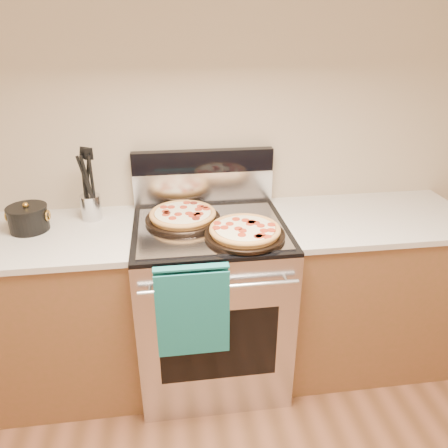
{
  "coord_description": "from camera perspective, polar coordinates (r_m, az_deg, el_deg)",
  "views": [
    {
      "loc": [
        -0.2,
        -0.3,
        1.84
      ],
      "look_at": [
        0.06,
        1.55,
        0.97
      ],
      "focal_mm": 35.0,
      "sensor_mm": 36.0,
      "label": 1
    }
  ],
  "objects": [
    {
      "name": "saucepan",
      "position": [
        2.33,
        -24.18,
        0.55
      ],
      "size": [
        0.21,
        0.21,
        0.11
      ],
      "primitive_type": "cylinder",
      "rotation": [
        0.0,
        0.0,
        -0.13
      ],
      "color": "black",
      "rests_on": "countertop_left"
    },
    {
      "name": "range_body",
      "position": [
        2.4,
        -1.7,
        -10.43
      ],
      "size": [
        0.76,
        0.68,
        0.9
      ],
      "primitive_type": "cube",
      "color": "#B7B7BC",
      "rests_on": "ground"
    },
    {
      "name": "countertop_left",
      "position": [
        2.3,
        -24.33,
        -1.76
      ],
      "size": [
        1.02,
        0.64,
        0.03
      ],
      "primitive_type": "cube",
      "color": "beige",
      "rests_on": "cabinet_left"
    },
    {
      "name": "dish_towel",
      "position": [
        1.95,
        -4.13,
        -11.03
      ],
      "size": [
        0.32,
        0.05,
        0.42
      ],
      "primitive_type": null,
      "color": "#167166",
      "rests_on": "oven_handle"
    },
    {
      "name": "foil_sheet",
      "position": [
        2.14,
        -1.77,
        -0.51
      ],
      "size": [
        0.7,
        0.55,
        0.01
      ],
      "primitive_type": "cube",
      "color": "gray",
      "rests_on": "cooktop"
    },
    {
      "name": "countertop_right",
      "position": [
        2.45,
        19.03,
        0.75
      ],
      "size": [
        1.02,
        0.64,
        0.03
      ],
      "primitive_type": "cube",
      "color": "beige",
      "rests_on": "cabinet_right"
    },
    {
      "name": "wall_back",
      "position": [
        2.36,
        -2.95,
        12.9
      ],
      "size": [
        4.0,
        0.0,
        4.0
      ],
      "primitive_type": "plane",
      "rotation": [
        1.57,
        0.0,
        0.0
      ],
      "color": "tan",
      "rests_on": "ground"
    },
    {
      "name": "pepperoni_pizza_back",
      "position": [
        2.21,
        -5.39,
        1.06
      ],
      "size": [
        0.49,
        0.49,
        0.05
      ],
      "primitive_type": null,
      "rotation": [
        0.0,
        0.0,
        0.41
      ],
      "color": "#C2833B",
      "rests_on": "foil_sheet"
    },
    {
      "name": "oven_window",
      "position": [
        2.14,
        -0.67,
        -15.59
      ],
      "size": [
        0.56,
        0.01,
        0.4
      ],
      "primitive_type": "cube",
      "color": "black",
      "rests_on": "range_body"
    },
    {
      "name": "pepperoni_pizza_front",
      "position": [
        2.04,
        2.74,
        -0.99
      ],
      "size": [
        0.38,
        0.38,
        0.05
      ],
      "primitive_type": null,
      "rotation": [
        0.0,
        0.0,
        -0.01
      ],
      "color": "#C2833B",
      "rests_on": "foil_sheet"
    },
    {
      "name": "oven_handle",
      "position": [
        1.9,
        -0.57,
        -8.32
      ],
      "size": [
        0.7,
        0.03,
        0.03
      ],
      "primitive_type": "cylinder",
      "rotation": [
        0.0,
        1.57,
        0.0
      ],
      "color": "silver",
      "rests_on": "range_body"
    },
    {
      "name": "utensil_crock",
      "position": [
        2.35,
        -16.95,
        2.13
      ],
      "size": [
        0.13,
        0.13,
        0.13
      ],
      "primitive_type": "cylinder",
      "rotation": [
        0.0,
        0.0,
        0.28
      ],
      "color": "silver",
      "rests_on": "countertop_left"
    },
    {
      "name": "cooktop",
      "position": [
        2.17,
        -1.86,
        -0.48
      ],
      "size": [
        0.76,
        0.68,
        0.02
      ],
      "primitive_type": "cube",
      "color": "black",
      "rests_on": "range_body"
    },
    {
      "name": "backsplash_upper",
      "position": [
        2.37,
        -2.76,
        8.21
      ],
      "size": [
        0.76,
        0.06,
        0.12
      ],
      "primitive_type": "cube",
      "color": "black",
      "rests_on": "backsplash_lower"
    },
    {
      "name": "cabinet_left",
      "position": [
        2.52,
        -22.5,
        -11.05
      ],
      "size": [
        1.0,
        0.62,
        0.88
      ],
      "primitive_type": "cube",
      "color": "brown",
      "rests_on": "ground"
    },
    {
      "name": "cabinet_right",
      "position": [
        2.66,
        17.66,
        -8.24
      ],
      "size": [
        1.0,
        0.62,
        0.88
      ],
      "primitive_type": "cube",
      "color": "brown",
      "rests_on": "ground"
    },
    {
      "name": "backsplash_lower",
      "position": [
        2.42,
        -2.69,
        4.8
      ],
      "size": [
        0.76,
        0.06,
        0.18
      ],
      "primitive_type": "cube",
      "color": "silver",
      "rests_on": "cooktop"
    }
  ]
}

